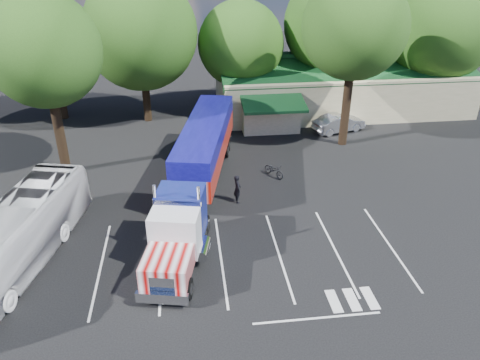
{
  "coord_description": "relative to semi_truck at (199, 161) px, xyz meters",
  "views": [
    {
      "loc": [
        -1.47,
        -26.49,
        15.6
      ],
      "look_at": [
        1.68,
        -0.79,
        2.0
      ],
      "focal_mm": 35.0,
      "sensor_mm": 36.0,
      "label": 1
    }
  ],
  "objects": [
    {
      "name": "silver_sedan",
      "position": [
        12.75,
        9.89,
        -1.63
      ],
      "size": [
        5.06,
        3.05,
        1.57
      ],
      "primitive_type": "imported",
      "rotation": [
        0.0,
        0.0,
        1.88
      ],
      "color": "#B5B7BE",
      "rests_on": "ground"
    },
    {
      "name": "ground",
      "position": [
        0.75,
        -1.34,
        -2.42
      ],
      "size": [
        120.0,
        120.0,
        0.0
      ],
      "primitive_type": "plane",
      "color": "black",
      "rests_on": "ground"
    },
    {
      "name": "semi_truck",
      "position": [
        0.0,
        0.0,
        0.0
      ],
      "size": [
        6.66,
        20.47,
        4.27
      ],
      "rotation": [
        0.0,
        0.0,
        -0.21
      ],
      "color": "black",
      "rests_on": "ground"
    },
    {
      "name": "tree_near_right",
      "position": [
        12.25,
        7.16,
        7.04
      ],
      "size": [
        8.0,
        8.0,
        13.5
      ],
      "color": "black",
      "rests_on": "ground"
    },
    {
      "name": "woman",
      "position": [
        2.35,
        -1.37,
        -1.46
      ],
      "size": [
        0.53,
        0.75,
        1.92
      ],
      "primitive_type": "imported",
      "rotation": [
        0.0,
        0.0,
        1.68
      ],
      "color": "black",
      "rests_on": "ground"
    },
    {
      "name": "tree_row_f",
      "position": [
        23.75,
        15.46,
        5.37
      ],
      "size": [
        10.4,
        10.4,
        13.0
      ],
      "color": "black",
      "rests_on": "ground"
    },
    {
      "name": "bicycle",
      "position": [
        5.43,
        1.97,
        -1.92
      ],
      "size": [
        1.58,
        1.97,
        1.0
      ],
      "primitive_type": "imported",
      "rotation": [
        0.0,
        0.0,
        0.56
      ],
      "color": "black",
      "rests_on": "ground"
    },
    {
      "name": "tree_row_e",
      "position": [
        13.75,
        16.66,
        5.67
      ],
      "size": [
        9.6,
        9.6,
        12.9
      ],
      "color": "black",
      "rests_on": "ground"
    },
    {
      "name": "tour_bus",
      "position": [
        -9.86,
        -6.59,
        -0.69
      ],
      "size": [
        5.74,
        12.72,
        3.45
      ],
      "primitive_type": "imported",
      "rotation": [
        0.0,
        0.0,
        -0.24
      ],
      "color": "silver",
      "rests_on": "ground"
    },
    {
      "name": "event_hall",
      "position": [
        14.49,
        16.47,
        -0.21
      ],
      "size": [
        24.2,
        14.12,
        5.55
      ],
      "color": "beige",
      "rests_on": "ground"
    },
    {
      "name": "tree_row_c",
      "position": [
        -4.25,
        14.86,
        5.62
      ],
      "size": [
        10.0,
        10.0,
        13.05
      ],
      "color": "black",
      "rests_on": "ground"
    },
    {
      "name": "tree_row_b",
      "position": [
        -12.25,
        16.46,
        4.72
      ],
      "size": [
        8.4,
        8.4,
        11.35
      ],
      "color": "black",
      "rests_on": "ground"
    },
    {
      "name": "tree_row_d",
      "position": [
        4.75,
        16.16,
        4.17
      ],
      "size": [
        8.0,
        8.0,
        10.6
      ],
      "color": "black",
      "rests_on": "ground"
    },
    {
      "name": "tree_near_left",
      "position": [
        -9.75,
        4.66,
        6.39
      ],
      "size": [
        7.6,
        7.6,
        12.65
      ],
      "color": "black",
      "rests_on": "ground"
    }
  ]
}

